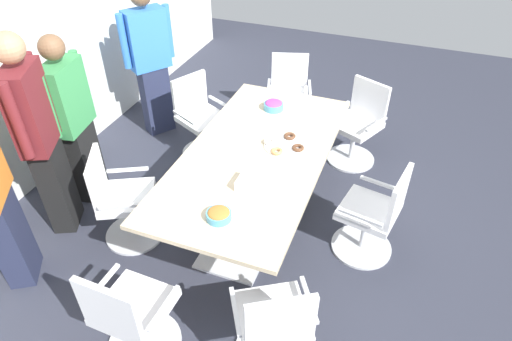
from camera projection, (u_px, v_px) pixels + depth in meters
ground_plane at (256, 215)px, 4.40m from camera, size 10.00×10.00×0.01m
back_wall at (20, 45)px, 4.21m from camera, size 8.00×0.10×2.80m
conference_table at (256, 164)px, 4.01m from camera, size 2.40×1.20×0.75m
office_chair_0 at (132, 318)px, 3.01m from camera, size 0.56×0.56×0.91m
office_chair_1 at (274, 328)px, 2.95m from camera, size 0.74×0.74×0.91m
office_chair_2 at (374, 217)px, 3.78m from camera, size 0.63×0.63×0.91m
office_chair_3 at (358, 127)px, 4.90m from camera, size 0.72×0.72×0.91m
office_chair_4 at (289, 98)px, 5.44m from camera, size 0.68×0.68×0.91m
office_chair_5 at (200, 121)px, 5.01m from camera, size 0.72×0.72×0.91m
office_chair_6 at (122, 203)px, 3.93m from camera, size 0.73×0.73×0.91m
person_standing_1 at (39, 136)px, 3.71m from camera, size 0.59×0.39×1.88m
person_standing_2 at (73, 120)px, 4.11m from camera, size 0.61×0.29×1.70m
person_standing_3 at (150, 61)px, 5.07m from camera, size 0.55×0.43×1.76m
snack_bowl_candy_mix at (274, 105)px, 4.51m from camera, size 0.20×0.20×0.10m
snack_bowl_pretzels at (219, 214)px, 3.25m from camera, size 0.19×0.19×0.09m
donut_platter at (284, 145)px, 4.00m from camera, size 0.38×0.38×0.04m
napkin_pile at (250, 183)px, 3.53m from camera, size 0.20×0.20×0.09m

